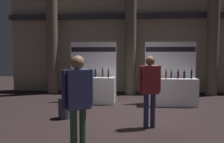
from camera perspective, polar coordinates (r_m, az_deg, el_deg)
name	(u,v)px	position (r m, az deg, el deg)	size (l,w,h in m)	color
ground_plane	(132,117)	(6.65, 5.06, -11.52)	(24.00, 24.00, 0.00)	black
hall_colonnade	(130,25)	(11.09, 4.69, 11.76)	(11.86, 1.19, 6.62)	tan
exhibitor_booth_0	(92,87)	(8.51, -4.98, -4.01)	(1.76, 0.74, 2.30)	white
exhibitor_booth_1	(171,89)	(8.37, 14.76, -4.29)	(1.85, 0.66, 2.29)	white
trash_bin	(65,108)	(6.61, -11.92, -9.05)	(0.36, 0.36, 0.59)	#38383D
visitor_1	(78,96)	(3.97, -8.63, -6.19)	(0.50, 0.43, 1.79)	#33563D
visitor_3	(150,85)	(5.59, 9.56, -3.30)	(0.56, 0.34, 1.78)	navy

